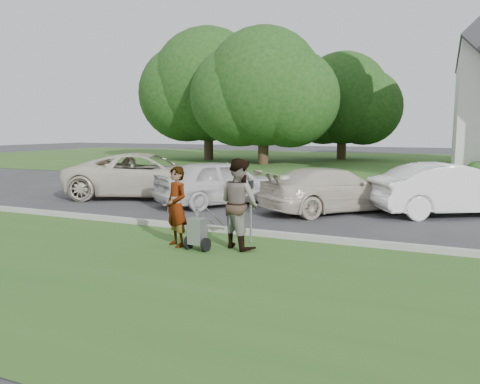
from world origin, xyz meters
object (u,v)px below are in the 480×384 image
Objects in this scene: person_left at (177,207)px; car_c at (332,190)px; person_right at (239,204)px; parking_meter_near at (251,203)px; tree_far at (208,90)px; car_a at (148,175)px; car_b at (222,182)px; tree_left at (263,93)px; tree_back at (343,103)px; striping_cart at (197,232)px; car_d at (452,190)px.

car_c is at bearing 98.01° from person_left.
person_right reaches higher than parking_meter_near.
tree_far is 22.10m from car_a.
car_b is at bearing 43.88° from car_c.
parking_meter_near is at bearing -69.78° from tree_left.
person_left is at bearing -84.86° from tree_back.
parking_meter_near is (14.16, -25.16, -4.78)m from tree_far.
tree_far is 2.57× the size of car_b.
car_a is at bearing -14.50° from person_right.
car_b is (-2.14, 5.61, 0.37)m from striping_cart.
car_a is 1.31× the size of car_b.
car_b is at bearing -33.05° from person_right.
tree_left is 1.11× the size of tree_back.
tree_back is at bearing 63.43° from tree_left.
person_right reaches higher than striping_cart.
striping_cart is 0.59× the size of person_left.
tree_back is 1.62× the size of car_a.
tree_back reaches higher than car_d.
tree_far is 29.27m from parking_meter_near.
tree_far reaches higher than tree_back.
car_c is (3.68, 0.20, -0.09)m from car_b.
person_left is 1.36m from person_right.
tree_left is 17.69m from car_a.
tree_back is 2.04× the size of car_c.
tree_far reaches higher than tree_left.
tree_far is 29.66m from person_right.
tree_left is 21.08m from car_d.
car_a reaches higher than car_d.
tree_left is 1.79× the size of car_a.
tree_far reaches higher than person_right.
tree_back is 2.12× the size of car_b.
car_b is (-1.56, 5.48, -0.10)m from person_left.
parking_meter_near is 0.31× the size of car_c.
person_left is 0.38× the size of car_b.
tree_left is 8.95m from tree_back.
car_a is (-6.22, 5.60, -0.14)m from person_right.
tree_far is 8.05× the size of parking_meter_near.
parking_meter_near is (1.37, 0.90, 0.04)m from person_left.
tree_far reaches higher than car_b.
person_right reaches higher than car_a.
person_left is 0.37× the size of car_d.
car_d is (10.40, 0.49, -0.06)m from car_a.
tree_left is at bearing -116.57° from tree_back.
tree_left is 24.42m from person_right.
car_b reaches higher than car_d.
striping_cart is at bearing -83.82° from tree_back.
tree_far is 25.75m from car_c.
striping_cart is 1.06m from person_right.
car_d is at bearing -71.37° from tree_back.
striping_cart is at bearing 64.30° from person_right.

